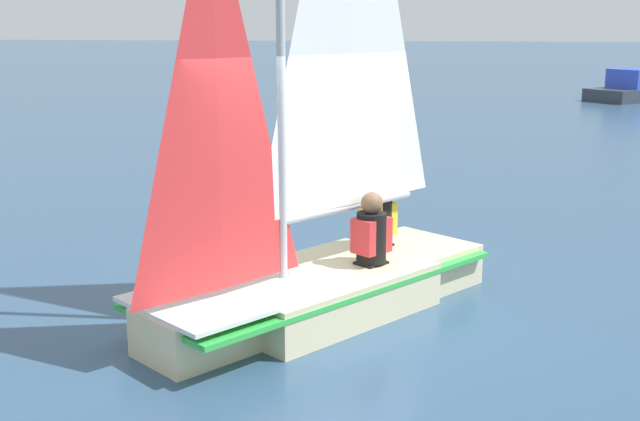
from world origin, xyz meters
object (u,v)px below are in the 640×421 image
object	(u,v)px
sailboat_main	(321,233)
motorboat_distant	(637,89)
sailor_crew	(378,228)
sailor_helm	(371,246)

from	to	relation	value
sailboat_main	motorboat_distant	xyz separation A→B (m)	(-24.41, 7.48, -0.41)
sailboat_main	sailor_crew	distance (m)	1.09
sailor_crew	sailor_helm	bearing A→B (deg)	36.37
sailor_helm	motorboat_distant	world-z (taller)	sailor_helm
sailor_helm	motorboat_distant	size ratio (longest dim) A/B	0.28
sailboat_main	motorboat_distant	size ratio (longest dim) A/B	1.32
sailboat_main	sailor_helm	size ratio (longest dim) A/B	4.79
sailboat_main	motorboat_distant	distance (m)	25.53
motorboat_distant	sailboat_main	bearing A→B (deg)	30.15
motorboat_distant	sailor_helm	bearing A→B (deg)	30.95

